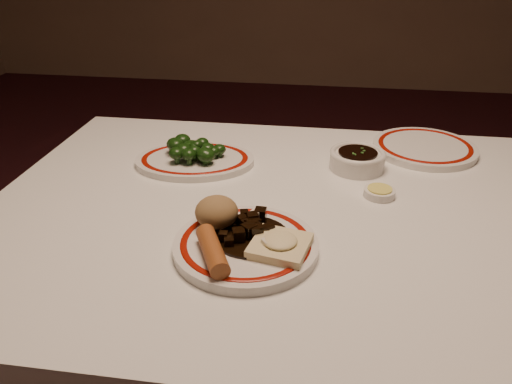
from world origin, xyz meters
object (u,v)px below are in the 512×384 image
(dining_table, at_px, (285,246))
(broccoli_plate, at_px, (195,160))
(spring_roll, at_px, (212,251))
(stirfry_heap, at_px, (251,231))
(broccoli_pile, at_px, (194,149))
(fried_wonton, at_px, (280,244))
(rice_mound, at_px, (217,212))
(soy_bowl, at_px, (357,161))
(main_plate, at_px, (246,245))

(dining_table, height_order, broccoli_plate, broccoli_plate)
(spring_roll, bearing_deg, stirfry_heap, 32.33)
(spring_roll, bearing_deg, broccoli_pile, 83.74)
(fried_wonton, relative_size, broccoli_pile, 0.76)
(rice_mound, height_order, broccoli_pile, rice_mound)
(dining_table, relative_size, fried_wonton, 11.04)
(broccoli_plate, distance_m, soy_bowl, 0.37)
(rice_mound, bearing_deg, broccoli_plate, 111.95)
(main_plate, height_order, broccoli_pile, broccoli_pile)
(main_plate, relative_size, broccoli_pile, 2.19)
(broccoli_plate, bearing_deg, broccoli_pile, -115.76)
(stirfry_heap, bearing_deg, dining_table, 69.82)
(fried_wonton, bearing_deg, main_plate, 166.19)
(main_plate, height_order, rice_mound, rice_mound)
(stirfry_heap, distance_m, soy_bowl, 0.39)
(main_plate, relative_size, fried_wonton, 2.87)
(main_plate, bearing_deg, broccoli_plate, 117.83)
(spring_roll, height_order, fried_wonton, spring_roll)
(fried_wonton, distance_m, stirfry_heap, 0.06)
(soy_bowl, bearing_deg, fried_wonton, -110.21)
(stirfry_heap, height_order, broccoli_plate, stirfry_heap)
(stirfry_heap, distance_m, broccoli_plate, 0.36)
(rice_mound, height_order, spring_roll, rice_mound)
(soy_bowl, bearing_deg, broccoli_plate, -175.55)
(main_plate, xyz_separation_m, broccoli_plate, (-0.17, 0.33, -0.00))
(dining_table, relative_size, rice_mound, 15.63)
(rice_mound, relative_size, broccoli_plate, 0.25)
(dining_table, distance_m, stirfry_heap, 0.19)
(dining_table, distance_m, broccoli_pile, 0.32)
(dining_table, xyz_separation_m, broccoli_pile, (-0.23, 0.17, 0.13))
(rice_mound, height_order, fried_wonton, rice_mound)
(fried_wonton, height_order, soy_bowl, fried_wonton)
(main_plate, bearing_deg, rice_mound, 143.15)
(dining_table, height_order, rice_mound, rice_mound)
(rice_mound, relative_size, stirfry_heap, 0.58)
(rice_mound, bearing_deg, stirfry_heap, -20.42)
(dining_table, bearing_deg, main_plate, -109.47)
(dining_table, distance_m, spring_roll, 0.27)
(main_plate, relative_size, broccoli_plate, 1.03)
(stirfry_heap, xyz_separation_m, soy_bowl, (0.19, 0.34, -0.01))
(rice_mound, distance_m, broccoli_pile, 0.31)
(stirfry_heap, bearing_deg, soy_bowl, 60.46)
(dining_table, bearing_deg, broccoli_plate, 143.21)
(main_plate, xyz_separation_m, fried_wonton, (0.06, -0.01, 0.02))
(broccoli_plate, height_order, soy_bowl, soy_bowl)
(broccoli_pile, bearing_deg, fried_wonton, -55.77)
(dining_table, xyz_separation_m, rice_mound, (-0.11, -0.11, 0.14))
(broccoli_plate, xyz_separation_m, soy_bowl, (0.37, 0.03, 0.01))
(dining_table, distance_m, broccoli_plate, 0.30)
(broccoli_pile, bearing_deg, soy_bowl, 4.53)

